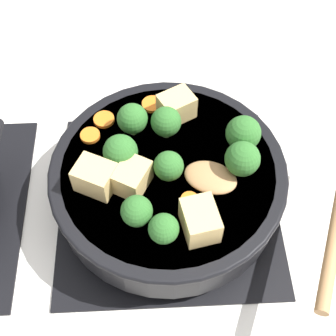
# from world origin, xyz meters

# --- Properties ---
(ground_plane) EXTENTS (2.40, 2.40, 0.00)m
(ground_plane) POSITION_xyz_m (0.00, 0.00, 0.00)
(ground_plane) COLOR white
(front_burner_grate) EXTENTS (0.31, 0.31, 0.03)m
(front_burner_grate) POSITION_xyz_m (0.00, 0.00, 0.01)
(front_burner_grate) COLOR black
(front_burner_grate) RESTS_ON ground_plane
(skillet_pan) EXTENTS (0.31, 0.42, 0.06)m
(skillet_pan) POSITION_xyz_m (0.00, 0.00, 0.06)
(skillet_pan) COLOR black
(skillet_pan) RESTS_ON front_burner_grate
(wooden_spoon) EXTENTS (0.24, 0.24, 0.02)m
(wooden_spoon) POSITION_xyz_m (-0.06, -0.14, 0.09)
(wooden_spoon) COLOR #A87A4C
(wooden_spoon) RESTS_ON skillet_pan
(tofu_cube_center_large) EXTENTS (0.06, 0.06, 0.04)m
(tofu_cube_center_large) POSITION_xyz_m (-0.02, 0.09, 0.11)
(tofu_cube_center_large) COLOR #DBB770
(tofu_cube_center_large) RESTS_ON skillet_pan
(tofu_cube_near_handle) EXTENTS (0.06, 0.05, 0.04)m
(tofu_cube_near_handle) POSITION_xyz_m (-0.02, 0.05, 0.11)
(tofu_cube_near_handle) COLOR #DBB770
(tofu_cube_near_handle) RESTS_ON skillet_pan
(tofu_cube_east_chunk) EXTENTS (0.06, 0.05, 0.04)m
(tofu_cube_east_chunk) POSITION_xyz_m (-0.09, -0.03, 0.11)
(tofu_cube_east_chunk) COLOR #DBB770
(tofu_cube_east_chunk) RESTS_ON skillet_pan
(tofu_cube_west_chunk) EXTENTS (0.05, 0.06, 0.04)m
(tofu_cube_west_chunk) POSITION_xyz_m (0.09, -0.02, 0.11)
(tofu_cube_west_chunk) COLOR #DBB770
(tofu_cube_west_chunk) RESTS_ON skillet_pan
(broccoli_floret_near_spoon) EXTENTS (0.04, 0.04, 0.05)m
(broccoli_floret_near_spoon) POSITION_xyz_m (0.06, 0.04, 0.11)
(broccoli_floret_near_spoon) COLOR #709956
(broccoli_floret_near_spoon) RESTS_ON skillet_pan
(broccoli_floret_center_top) EXTENTS (0.04, 0.04, 0.05)m
(broccoli_floret_center_top) POSITION_xyz_m (-0.08, 0.04, 0.11)
(broccoli_floret_center_top) COLOR #709956
(broccoli_floret_center_top) RESTS_ON skillet_pan
(broccoli_floret_east_rim) EXTENTS (0.04, 0.04, 0.05)m
(broccoli_floret_east_rim) POSITION_xyz_m (-0.01, -0.09, 0.12)
(broccoli_floret_east_rim) COLOR #709956
(broccoli_floret_east_rim) RESTS_ON skillet_pan
(broccoli_floret_west_rim) EXTENTS (0.04, 0.04, 0.05)m
(broccoli_floret_west_rim) POSITION_xyz_m (0.06, 0.00, 0.11)
(broccoli_floret_west_rim) COLOR #709956
(broccoli_floret_west_rim) RESTS_ON skillet_pan
(broccoli_floret_north_edge) EXTENTS (0.04, 0.04, 0.05)m
(broccoli_floret_north_edge) POSITION_xyz_m (-0.01, 0.00, 0.11)
(broccoli_floret_north_edge) COLOR #709956
(broccoli_floret_north_edge) RESTS_ON skillet_pan
(broccoli_floret_south_cluster) EXTENTS (0.05, 0.05, 0.05)m
(broccoli_floret_south_cluster) POSITION_xyz_m (0.03, -0.10, 0.12)
(broccoli_floret_south_cluster) COLOR #709956
(broccoli_floret_south_cluster) RESTS_ON skillet_pan
(broccoli_floret_mid_floret) EXTENTS (0.04, 0.04, 0.05)m
(broccoli_floret_mid_floret) POSITION_xyz_m (0.01, 0.06, 0.12)
(broccoli_floret_mid_floret) COLOR #709956
(broccoli_floret_mid_floret) RESTS_ON skillet_pan
(broccoli_floret_small_inner) EXTENTS (0.04, 0.04, 0.04)m
(broccoli_floret_small_inner) POSITION_xyz_m (-0.10, 0.01, 0.11)
(broccoli_floret_small_inner) COLOR #709956
(broccoli_floret_small_inner) RESTS_ON skillet_pan
(carrot_slice_orange_thin) EXTENTS (0.03, 0.03, 0.01)m
(carrot_slice_orange_thin) POSITION_xyz_m (0.06, 0.10, 0.09)
(carrot_slice_orange_thin) COLOR orange
(carrot_slice_orange_thin) RESTS_ON skillet_pan
(carrot_slice_near_center) EXTENTS (0.03, 0.03, 0.01)m
(carrot_slice_near_center) POSITION_xyz_m (0.11, 0.02, 0.09)
(carrot_slice_near_center) COLOR orange
(carrot_slice_near_center) RESTS_ON skillet_pan
(carrot_slice_edge_slice) EXTENTS (0.03, 0.03, 0.01)m
(carrot_slice_edge_slice) POSITION_xyz_m (0.08, 0.09, 0.09)
(carrot_slice_edge_slice) COLOR orange
(carrot_slice_edge_slice) RESTS_ON skillet_pan
(carrot_slice_under_broccoli) EXTENTS (0.02, 0.02, 0.01)m
(carrot_slice_under_broccoli) POSITION_xyz_m (-0.05, -0.02, 0.09)
(carrot_slice_under_broccoli) COLOR orange
(carrot_slice_under_broccoli) RESTS_ON skillet_pan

